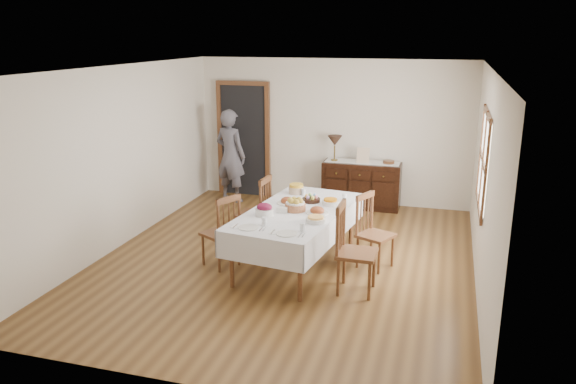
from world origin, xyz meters
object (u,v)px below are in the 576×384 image
(chair_left_near, at_px, (223,230))
(chair_left_far, at_px, (257,211))
(dining_table, at_px, (297,217))
(chair_right_near, at_px, (352,248))
(person, at_px, (230,153))
(chair_right_far, at_px, (372,231))
(table_lamp, at_px, (335,141))
(sideboard, at_px, (361,185))

(chair_left_near, xyz_separation_m, chair_left_far, (0.17, 0.89, 0.02))
(dining_table, distance_m, chair_right_near, 1.04)
(chair_left_near, relative_size, person, 0.55)
(dining_table, distance_m, chair_right_far, 1.02)
(person, height_order, table_lamp, person)
(chair_left_near, xyz_separation_m, person, (-1.04, 2.90, 0.40))
(chair_right_far, xyz_separation_m, sideboard, (-0.55, 2.60, -0.09))
(chair_left_near, distance_m, chair_left_far, 0.90)
(person, relative_size, table_lamp, 3.97)
(dining_table, height_order, sideboard, sideboard)
(chair_left_far, xyz_separation_m, sideboard, (1.19, 2.27, -0.11))
(chair_left_near, xyz_separation_m, chair_right_far, (1.91, 0.56, -0.00))
(chair_right_far, bearing_deg, table_lamp, 46.85)
(table_lamp, bearing_deg, chair_left_far, -106.95)
(chair_left_near, height_order, chair_right_far, chair_left_near)
(chair_right_far, xyz_separation_m, table_lamp, (-1.05, 2.59, 0.67))
(sideboard, bearing_deg, dining_table, -98.40)
(dining_table, bearing_deg, person, 135.15)
(chair_left_near, bearing_deg, chair_right_far, 134.24)
(table_lamp, bearing_deg, dining_table, -88.43)
(chair_left_far, xyz_separation_m, person, (-1.20, 2.01, 0.39))
(chair_right_far, distance_m, person, 3.78)
(chair_right_far, distance_m, table_lamp, 2.87)
(chair_left_near, height_order, sideboard, chair_left_near)
(chair_left_near, bearing_deg, dining_table, 136.22)
(chair_left_far, distance_m, table_lamp, 2.45)
(sideboard, bearing_deg, person, -173.87)
(person, bearing_deg, chair_left_far, 137.25)
(chair_right_near, bearing_deg, dining_table, 56.02)
(dining_table, distance_m, chair_left_near, 1.00)
(chair_left_far, height_order, chair_right_near, chair_right_near)
(chair_right_near, distance_m, chair_right_far, 0.84)
(chair_right_far, bearing_deg, chair_left_far, 103.92)
(chair_left_near, relative_size, chair_right_near, 0.91)
(chair_left_far, distance_m, chair_right_far, 1.77)
(chair_right_far, height_order, sideboard, chair_right_far)
(chair_left_near, relative_size, chair_left_far, 0.97)
(chair_left_far, xyz_separation_m, chair_right_far, (1.74, -0.33, -0.02))
(chair_right_far, bearing_deg, chair_right_near, -164.05)
(sideboard, height_order, table_lamp, table_lamp)
(chair_left_far, height_order, sideboard, chair_left_far)
(dining_table, height_order, person, person)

